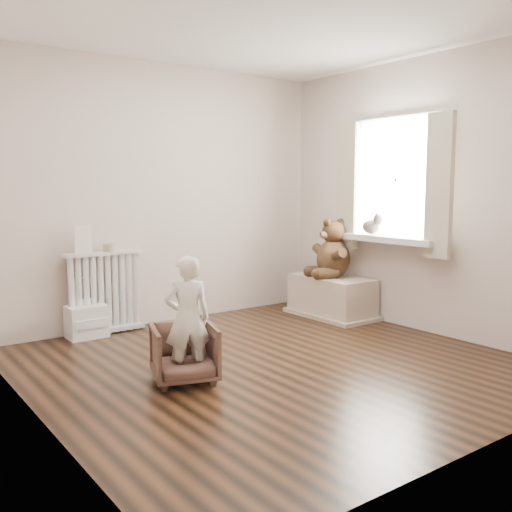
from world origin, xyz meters
TOP-DOWN VIEW (x-y plane):
  - floor at (0.00, 0.00)m, footprint 3.60×3.60m
  - ceiling at (0.00, 0.00)m, footprint 3.60×3.60m
  - back_wall at (0.00, 1.80)m, footprint 3.60×0.02m
  - front_wall at (0.00, -1.80)m, footprint 3.60×0.02m
  - left_wall at (-1.80, 0.00)m, footprint 0.02×3.60m
  - right_wall at (1.80, 0.00)m, footprint 0.02×3.60m
  - window at (1.76, 0.30)m, footprint 0.03×0.90m
  - window_sill at (1.67, 0.30)m, footprint 0.22×1.10m
  - curtain_left at (1.65, -0.27)m, footprint 0.06×0.26m
  - curtain_right at (1.65, 0.87)m, footprint 0.06×0.26m
  - radiator at (-0.72, 1.68)m, footprint 0.74×0.14m
  - paper_doll at (-0.90, 1.68)m, footprint 0.16×0.01m
  - tin_a at (-0.66, 1.68)m, footprint 0.11×0.11m
  - toy_vanity at (-0.91, 1.65)m, footprint 0.35×0.25m
  - armchair at (-0.77, 0.06)m, footprint 0.57×0.57m
  - child at (-0.77, 0.01)m, footprint 0.38×0.31m
  - toy_bench at (1.52, 0.94)m, footprint 0.48×0.91m
  - teddy_bear at (1.53, 0.94)m, footprint 0.57×0.49m
  - plush_cat at (1.66, 0.53)m, footprint 0.18×0.27m

SIDE VIEW (x-z plane):
  - floor at x=0.00m, z-range -0.01..0.01m
  - toy_bench at x=1.52m, z-range -0.01..0.41m
  - armchair at x=-0.77m, z-range 0.00..0.41m
  - toy_vanity at x=-0.91m, z-range 0.00..0.55m
  - radiator at x=-0.72m, z-range 0.00..0.78m
  - child at x=-0.77m, z-range 0.02..0.91m
  - teddy_bear at x=1.53m, z-range 0.36..0.98m
  - tin_a at x=-0.66m, z-range 0.78..0.85m
  - window_sill at x=1.67m, z-range 0.84..0.90m
  - paper_doll at x=-0.90m, z-range 0.78..1.04m
  - plush_cat at x=1.66m, z-range 0.89..1.11m
  - back_wall at x=0.00m, z-range 0.00..2.60m
  - front_wall at x=0.00m, z-range 0.00..2.60m
  - left_wall at x=-1.80m, z-range 0.00..2.60m
  - right_wall at x=1.80m, z-range 0.00..2.60m
  - curtain_left at x=1.65m, z-range 0.74..2.04m
  - curtain_right at x=1.65m, z-range 0.74..2.04m
  - window at x=1.76m, z-range 0.90..2.00m
  - ceiling at x=0.00m, z-range 2.60..2.60m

